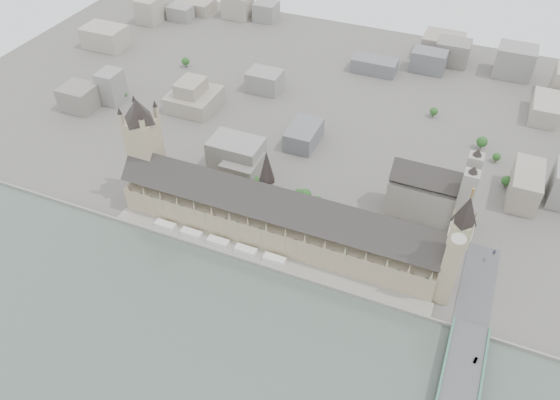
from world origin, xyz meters
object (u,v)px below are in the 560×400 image
at_px(elizabeth_tower, 457,244).
at_px(car_approach, 494,252).
at_px(victoria_tower, 145,146).
at_px(palace_of_westminster, 276,217).
at_px(westminster_abbey, 432,193).
at_px(car_silver, 476,360).

bearing_deg(elizabeth_tower, car_approach, 59.55).
bearing_deg(victoria_tower, car_approach, 6.67).
relative_size(palace_of_westminster, elizabeth_tower, 2.47).
bearing_deg(westminster_abbey, palace_of_westminster, -145.83).
relative_size(victoria_tower, car_silver, 21.14).
xyz_separation_m(palace_of_westminster, car_silver, (168.24, -63.42, -11.68)).
xyz_separation_m(westminster_abbey, car_silver, (57.32, -138.72, -14.05)).
xyz_separation_m(victoria_tower, car_approach, (290.57, 34.00, -44.25)).
xyz_separation_m(palace_of_westminster, elizabeth_tower, (138.00, -11.70, 35.38)).
bearing_deg(car_silver, victoria_tower, 178.26).
bearing_deg(car_silver, elizabeth_tower, 132.09).
bearing_deg(car_approach, palace_of_westminster, -161.85).
xyz_separation_m(elizabeth_tower, victoria_tower, (-260.00, 18.00, -2.88)).
relative_size(car_silver, car_approach, 0.97).
xyz_separation_m(palace_of_westminster, victoria_tower, (-122.00, 6.30, 32.50)).
bearing_deg(car_silver, palace_of_westminster, 171.12).
distance_m(elizabeth_tower, victoria_tower, 260.64).
bearing_deg(palace_of_westminster, car_approach, 13.45).
height_order(palace_of_westminster, elizabeth_tower, elizabeth_tower).
distance_m(victoria_tower, car_approach, 295.88).
relative_size(palace_of_westminster, car_approach, 54.34).
distance_m(palace_of_westminster, westminster_abbey, 134.09).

